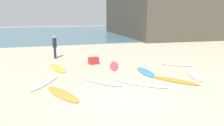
# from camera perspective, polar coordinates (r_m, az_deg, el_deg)

# --- Properties ---
(ground_plane) EXTENTS (120.00, 120.00, 0.00)m
(ground_plane) POSITION_cam_1_polar(r_m,az_deg,el_deg) (8.26, 3.85, -9.03)
(ground_plane) COLOR beige
(ocean_water) EXTENTS (120.00, 40.00, 0.08)m
(ocean_water) POSITION_cam_1_polar(r_m,az_deg,el_deg) (43.11, -14.16, 7.78)
(ocean_water) COLOR slate
(ocean_water) RESTS_ON ground_plane
(coastal_headland) EXTENTS (23.67, 20.90, 9.95)m
(coastal_headland) POSITION_cam_1_polar(r_m,az_deg,el_deg) (38.57, 19.12, 14.38)
(coastal_headland) COLOR #474238
(coastal_headland) RESTS_ON ground_plane
(surfboard_0) EXTENTS (1.70, 2.13, 0.07)m
(surfboard_0) POSITION_cam_1_polar(r_m,az_deg,el_deg) (10.68, 15.89, -4.34)
(surfboard_0) COLOR orange
(surfboard_0) RESTS_ON ground_plane
(surfboard_1) EXTENTS (1.47, 2.44, 0.06)m
(surfboard_1) POSITION_cam_1_polar(r_m,az_deg,el_deg) (12.05, 20.55, -2.84)
(surfboard_1) COLOR white
(surfboard_1) RESTS_ON ground_plane
(surfboard_2) EXTENTS (1.62, 2.48, 0.07)m
(surfboard_2) POSITION_cam_1_polar(r_m,az_deg,el_deg) (10.49, -16.82, -4.72)
(surfboard_2) COLOR #E9EECE
(surfboard_2) RESTS_ON ground_plane
(surfboard_3) EXTENTS (1.86, 1.74, 0.08)m
(surfboard_3) POSITION_cam_1_polar(r_m,az_deg,el_deg) (14.14, 16.23, -0.39)
(surfboard_3) COLOR white
(surfboard_3) RESTS_ON ground_plane
(surfboard_4) EXTENTS (1.05, 2.48, 0.07)m
(surfboard_4) POSITION_cam_1_polar(r_m,az_deg,el_deg) (13.05, -13.88, -1.28)
(surfboard_4) COLOR yellow
(surfboard_4) RESTS_ON ground_plane
(surfboard_5) EXTENTS (2.14, 2.30, 0.07)m
(surfboard_5) POSITION_cam_1_polar(r_m,az_deg,el_deg) (9.94, 7.13, -5.18)
(surfboard_5) COLOR silver
(surfboard_5) RESTS_ON ground_plane
(surfboard_6) EXTENTS (0.80, 2.22, 0.08)m
(surfboard_6) POSITION_cam_1_polar(r_m,az_deg,el_deg) (11.94, 8.70, -2.28)
(surfboard_6) COLOR #4293E0
(surfboard_6) RESTS_ON ground_plane
(surfboard_7) EXTENTS (1.24, 2.49, 0.06)m
(surfboard_7) POSITION_cam_1_polar(r_m,az_deg,el_deg) (13.29, 0.56, -0.71)
(surfboard_7) COLOR #DC4657
(surfboard_7) RESTS_ON ground_plane
(surfboard_8) EXTENTS (1.37, 2.31, 0.08)m
(surfboard_8) POSITION_cam_1_polar(r_m,az_deg,el_deg) (8.77, -12.70, -7.75)
(surfboard_8) COLOR gold
(surfboard_8) RESTS_ON ground_plane
(surfboard_9) EXTENTS (1.67, 1.93, 0.08)m
(surfboard_9) POSITION_cam_1_polar(r_m,az_deg,el_deg) (9.99, -2.23, -4.97)
(surfboard_9) COLOR white
(surfboard_9) RESTS_ON ground_plane
(beachgoer_near) EXTENTS (0.30, 0.34, 1.62)m
(beachgoer_near) POSITION_cam_1_polar(r_m,az_deg,el_deg) (16.21, -14.55, 4.33)
(beachgoer_near) COLOR #191E33
(beachgoer_near) RESTS_ON ground_plane
(beach_cooler) EXTENTS (0.65, 0.52, 0.43)m
(beach_cooler) POSITION_cam_1_polar(r_m,az_deg,el_deg) (13.91, -4.77, 0.60)
(beach_cooler) COLOR #B2282D
(beach_cooler) RESTS_ON ground_plane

